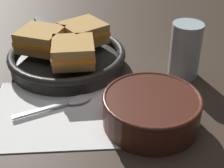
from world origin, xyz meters
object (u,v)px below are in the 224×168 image
(sandwich_near_left, at_px, (83,33))
(drinking_glass, at_px, (185,50))
(sandwich_near_right, at_px, (41,39))
(sandwich_far_left, at_px, (73,52))
(spoon, at_px, (68,102))
(skillet, at_px, (67,58))
(soup_bowl, at_px, (151,109))

(sandwich_near_left, xyz_separation_m, drinking_glass, (0.21, -0.11, -0.00))
(sandwich_near_right, bearing_deg, sandwich_far_left, -44.14)
(spoon, bearing_deg, sandwich_far_left, 61.70)
(spoon, xyz_separation_m, skillet, (-0.00, 0.16, 0.01))
(skillet, height_order, sandwich_near_right, sandwich_near_right)
(spoon, bearing_deg, soup_bowl, -46.82)
(spoon, distance_m, skillet, 0.16)
(spoon, bearing_deg, drinking_glass, -0.69)
(soup_bowl, height_order, sandwich_near_right, sandwich_near_right)
(spoon, relative_size, sandwich_near_right, 1.25)
(spoon, bearing_deg, sandwich_near_left, 58.35)
(soup_bowl, height_order, sandwich_far_left, sandwich_far_left)
(sandwich_far_left, height_order, drinking_glass, drinking_glass)
(spoon, distance_m, drinking_glass, 0.27)
(skillet, bearing_deg, soup_bowl, -56.89)
(drinking_glass, bearing_deg, sandwich_near_right, 165.88)
(spoon, bearing_deg, sandwich_near_right, 88.20)
(soup_bowl, distance_m, drinking_glass, 0.20)
(drinking_glass, bearing_deg, spoon, -159.79)
(sandwich_near_right, bearing_deg, soup_bowl, -49.66)
(soup_bowl, bearing_deg, sandwich_near_right, 130.34)
(spoon, height_order, drinking_glass, drinking_glass)
(spoon, height_order, sandwich_far_left, sandwich_far_left)
(sandwich_near_left, relative_size, drinking_glass, 1.03)
(skillet, bearing_deg, spoon, -88.73)
(soup_bowl, height_order, skillet, soup_bowl)
(spoon, bearing_deg, skillet, 70.37)
(soup_bowl, distance_m, spoon, 0.16)
(soup_bowl, relative_size, skillet, 0.47)
(sandwich_far_left, bearing_deg, drinking_glass, -1.94)
(sandwich_near_left, relative_size, sandwich_far_left, 1.35)
(sandwich_near_left, height_order, sandwich_far_left, same)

